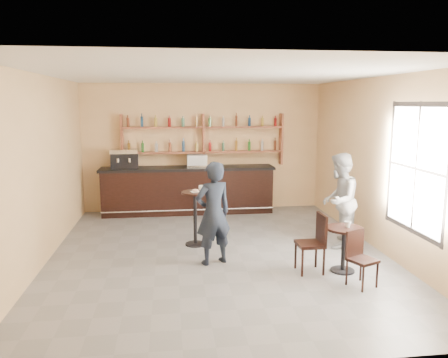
{
  "coord_description": "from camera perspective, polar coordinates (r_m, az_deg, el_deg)",
  "views": [
    {
      "loc": [
        -0.85,
        -7.55,
        2.72
      ],
      "look_at": [
        0.2,
        0.8,
        1.25
      ],
      "focal_mm": 35.0,
      "sensor_mm": 36.0,
      "label": 1
    }
  ],
  "objects": [
    {
      "name": "chair_south",
      "position": [
        6.92,
        17.65,
        -9.99
      ],
      "size": [
        0.48,
        0.48,
        0.84
      ],
      "primitive_type": null,
      "rotation": [
        0.0,
        0.0,
        0.43
      ],
      "color": "black",
      "rests_on": "floor"
    },
    {
      "name": "window_frame",
      "position": [
        7.49,
        23.75,
        1.24
      ],
      "size": [
        0.04,
        1.7,
        2.1
      ],
      "primitive_type": null,
      "color": "black",
      "rests_on": "wall_right"
    },
    {
      "name": "man_main",
      "position": [
        7.39,
        -1.41,
        -4.49
      ],
      "size": [
        0.75,
        0.62,
        1.76
      ],
      "primitive_type": "imported",
      "rotation": [
        0.0,
        0.0,
        3.5
      ],
      "color": "black",
      "rests_on": "floor"
    },
    {
      "name": "donut",
      "position": [
        8.31,
        -3.75,
        -1.51
      ],
      "size": [
        0.15,
        0.15,
        0.04
      ],
      "primitive_type": "torus",
      "rotation": [
        0.0,
        0.0,
        0.31
      ],
      "color": "#CF7B4C",
      "rests_on": "napkin"
    },
    {
      "name": "ceiling",
      "position": [
        7.61,
        -0.77,
        13.53
      ],
      "size": [
        7.0,
        7.0,
        0.0
      ],
      "primitive_type": "plane",
      "rotation": [
        3.14,
        0.0,
        0.0
      ],
      "color": "white",
      "rests_on": "wall_back"
    },
    {
      "name": "wall_right",
      "position": [
        8.55,
        19.69,
        1.8
      ],
      "size": [
        0.0,
        7.0,
        7.0
      ],
      "primitive_type": "plane",
      "rotation": [
        1.57,
        0.0,
        -1.57
      ],
      "color": "#DEB47E",
      "rests_on": "floor"
    },
    {
      "name": "cafe_table",
      "position": [
        7.43,
        15.33,
        -8.88
      ],
      "size": [
        0.76,
        0.76,
        0.74
      ],
      "primitive_type": null,
      "rotation": [
        0.0,
        0.0,
        0.37
      ],
      "color": "black",
      "rests_on": "floor"
    },
    {
      "name": "wall_left",
      "position": [
        7.93,
        -22.83,
        1.01
      ],
      "size": [
        0.0,
        7.0,
        7.0
      ],
      "primitive_type": "plane",
      "rotation": [
        1.57,
        0.0,
        1.57
      ],
      "color": "#DEB47E",
      "rests_on": "floor"
    },
    {
      "name": "chair_west",
      "position": [
        7.26,
        11.16,
        -8.25
      ],
      "size": [
        0.42,
        0.42,
        0.96
      ],
      "primitive_type": null,
      "rotation": [
        0.0,
        0.0,
        -1.55
      ],
      "color": "black",
      "rests_on": "floor"
    },
    {
      "name": "cup_cafe",
      "position": [
        7.33,
        15.85,
        -5.73
      ],
      "size": [
        0.14,
        0.14,
        0.1
      ],
      "primitive_type": "imported",
      "rotation": [
        0.0,
        0.0,
        -0.39
      ],
      "color": "white",
      "rests_on": "cafe_table"
    },
    {
      "name": "shelf_unit",
      "position": [
        10.99,
        -2.71,
        5.14
      ],
      "size": [
        4.0,
        0.26,
        1.4
      ],
      "primitive_type": null,
      "color": "brown",
      "rests_on": "wall_back"
    },
    {
      "name": "pastry_case",
      "position": [
        10.81,
        -3.57,
        2.39
      ],
      "size": [
        0.51,
        0.41,
        0.3
      ],
      "primitive_type": null,
      "rotation": [
        0.0,
        0.0,
        0.0
      ],
      "color": "silver",
      "rests_on": "bar_counter"
    },
    {
      "name": "liquor_bottles",
      "position": [
        10.98,
        -2.72,
        6.03
      ],
      "size": [
        3.68,
        0.1,
        1.0
      ],
      "primitive_type": null,
      "color": "#8C5919",
      "rests_on": "shelf_unit"
    },
    {
      "name": "floor",
      "position": [
        8.07,
        -0.71,
        -9.79
      ],
      "size": [
        7.0,
        7.0,
        0.0
      ],
      "primitive_type": "plane",
      "color": "slate",
      "rests_on": "ground"
    },
    {
      "name": "espresso_machine",
      "position": [
        10.84,
        -12.85,
        2.6
      ],
      "size": [
        0.66,
        0.44,
        0.46
      ],
      "primitive_type": null,
      "rotation": [
        0.0,
        0.0,
        0.05
      ],
      "color": "black",
      "rests_on": "bar_counter"
    },
    {
      "name": "bar_counter",
      "position": [
        10.92,
        -4.73,
        -1.44
      ],
      "size": [
        4.27,
        0.83,
        1.16
      ],
      "primitive_type": null,
      "color": "black",
      "rests_on": "floor"
    },
    {
      "name": "wall_front",
      "position": [
        4.29,
        4.52,
        -5.25
      ],
      "size": [
        7.0,
        0.0,
        7.0
      ],
      "primitive_type": "plane",
      "rotation": [
        -1.57,
        0.0,
        0.0
      ],
      "color": "#DEB47E",
      "rests_on": "floor"
    },
    {
      "name": "cup_pedestal",
      "position": [
        8.42,
        -2.92,
        -1.17
      ],
      "size": [
        0.15,
        0.15,
        0.1
      ],
      "primitive_type": "imported",
      "rotation": [
        0.0,
        0.0,
        -0.2
      ],
      "color": "white",
      "rests_on": "pedestal_table"
    },
    {
      "name": "patron_second",
      "position": [
        8.55,
        14.8,
        -2.71
      ],
      "size": [
        1.06,
        1.11,
        1.8
      ],
      "primitive_type": "imported",
      "rotation": [
        0.0,
        0.0,
        -2.17
      ],
      "color": "gray",
      "rests_on": "floor"
    },
    {
      "name": "napkin",
      "position": [
        8.32,
        -3.82,
        -1.65
      ],
      "size": [
        0.19,
        0.19,
        0.0
      ],
      "primitive_type": "cube",
      "rotation": [
        0.0,
        0.0,
        0.29
      ],
      "color": "white",
      "rests_on": "pedestal_table"
    },
    {
      "name": "window_pane",
      "position": [
        7.49,
        23.79,
        1.24
      ],
      "size": [
        0.0,
        2.0,
        2.0
      ],
      "primitive_type": "plane",
      "rotation": [
        1.57,
        0.0,
        -1.57
      ],
      "color": "white",
      "rests_on": "wall_right"
    },
    {
      "name": "pedestal_table",
      "position": [
        8.44,
        -3.78,
        -5.17
      ],
      "size": [
        0.59,
        0.59,
        1.05
      ],
      "primitive_type": null,
      "rotation": [
        0.0,
        0.0,
        0.16
      ],
      "color": "black",
      "rests_on": "floor"
    },
    {
      "name": "wall_back",
      "position": [
        11.14,
        -2.76,
        4.12
      ],
      "size": [
        7.0,
        0.0,
        7.0
      ],
      "primitive_type": "plane",
      "rotation": [
        1.57,
        0.0,
        0.0
      ],
      "color": "#DEB47E",
      "rests_on": "floor"
    }
  ]
}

